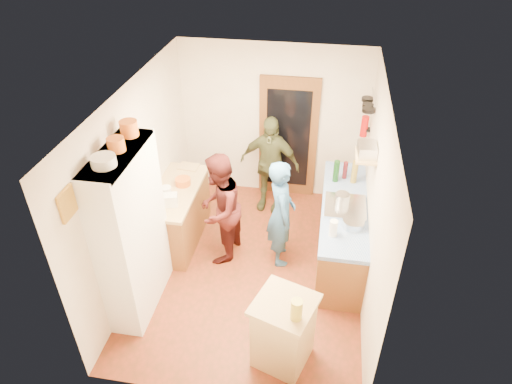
% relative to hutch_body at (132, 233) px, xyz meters
% --- Properties ---
extents(floor, '(3.00, 4.00, 0.02)m').
position_rel_hutch_body_xyz_m(floor, '(1.30, 0.80, -1.11)').
color(floor, maroon).
rests_on(floor, ground).
extents(ceiling, '(3.00, 4.00, 0.02)m').
position_rel_hutch_body_xyz_m(ceiling, '(1.30, 0.80, 1.51)').
color(ceiling, silver).
rests_on(ceiling, ground).
extents(wall_back, '(3.00, 0.02, 2.60)m').
position_rel_hutch_body_xyz_m(wall_back, '(1.30, 2.81, 0.20)').
color(wall_back, silver).
rests_on(wall_back, ground).
extents(wall_front, '(3.00, 0.02, 2.60)m').
position_rel_hutch_body_xyz_m(wall_front, '(1.30, -1.21, 0.20)').
color(wall_front, silver).
rests_on(wall_front, ground).
extents(wall_left, '(0.02, 4.00, 2.60)m').
position_rel_hutch_body_xyz_m(wall_left, '(-0.21, 0.80, 0.20)').
color(wall_left, silver).
rests_on(wall_left, ground).
extents(wall_right, '(0.02, 4.00, 2.60)m').
position_rel_hutch_body_xyz_m(wall_right, '(2.81, 0.80, 0.20)').
color(wall_right, silver).
rests_on(wall_right, ground).
extents(door_frame, '(0.95, 0.06, 2.10)m').
position_rel_hutch_body_xyz_m(door_frame, '(1.55, 2.77, -0.05)').
color(door_frame, brown).
rests_on(door_frame, ground).
extents(door_glass, '(0.70, 0.02, 1.70)m').
position_rel_hutch_body_xyz_m(door_glass, '(1.55, 2.74, -0.05)').
color(door_glass, black).
rests_on(door_glass, door_frame).
extents(hutch_body, '(0.40, 1.20, 2.20)m').
position_rel_hutch_body_xyz_m(hutch_body, '(0.00, 0.00, 0.00)').
color(hutch_body, white).
rests_on(hutch_body, ground).
extents(hutch_top_shelf, '(0.40, 1.14, 0.04)m').
position_rel_hutch_body_xyz_m(hutch_top_shelf, '(0.00, 0.00, 1.08)').
color(hutch_top_shelf, white).
rests_on(hutch_top_shelf, hutch_body).
extents(plate_stack, '(0.25, 0.25, 0.11)m').
position_rel_hutch_body_xyz_m(plate_stack, '(0.00, -0.27, 1.15)').
color(plate_stack, white).
rests_on(plate_stack, hutch_top_shelf).
extents(orange_pot_a, '(0.18, 0.18, 0.15)m').
position_rel_hutch_body_xyz_m(orange_pot_a, '(0.00, 0.04, 1.17)').
color(orange_pot_a, orange).
rests_on(orange_pot_a, hutch_top_shelf).
extents(orange_pot_b, '(0.20, 0.20, 0.18)m').
position_rel_hutch_body_xyz_m(orange_pot_b, '(0.00, 0.38, 1.19)').
color(orange_pot_b, orange).
rests_on(orange_pot_b, hutch_top_shelf).
extents(left_counter_base, '(0.60, 1.40, 0.85)m').
position_rel_hutch_body_xyz_m(left_counter_base, '(0.10, 1.25, -0.68)').
color(left_counter_base, brown).
rests_on(left_counter_base, ground).
extents(left_counter_top, '(0.64, 1.44, 0.05)m').
position_rel_hutch_body_xyz_m(left_counter_top, '(0.10, 1.25, -0.23)').
color(left_counter_top, tan).
rests_on(left_counter_top, left_counter_base).
extents(toaster, '(0.25, 0.20, 0.17)m').
position_rel_hutch_body_xyz_m(toaster, '(0.15, 0.88, -0.12)').
color(toaster, white).
rests_on(toaster, left_counter_top).
extents(kettle, '(0.18, 0.18, 0.17)m').
position_rel_hutch_body_xyz_m(kettle, '(0.05, 1.05, -0.12)').
color(kettle, white).
rests_on(kettle, left_counter_top).
extents(orange_bowl, '(0.28, 0.28, 0.10)m').
position_rel_hutch_body_xyz_m(orange_bowl, '(0.18, 1.39, -0.15)').
color(orange_bowl, orange).
rests_on(orange_bowl, left_counter_top).
extents(chopping_board, '(0.31, 0.24, 0.02)m').
position_rel_hutch_body_xyz_m(chopping_board, '(0.12, 1.87, -0.19)').
color(chopping_board, tan).
rests_on(chopping_board, left_counter_top).
extents(right_counter_base, '(0.60, 2.20, 0.84)m').
position_rel_hutch_body_xyz_m(right_counter_base, '(2.50, 1.30, -0.68)').
color(right_counter_base, brown).
rests_on(right_counter_base, ground).
extents(right_counter_top, '(0.62, 2.22, 0.06)m').
position_rel_hutch_body_xyz_m(right_counter_top, '(2.50, 1.30, -0.23)').
color(right_counter_top, '#0C46B9').
rests_on(right_counter_top, right_counter_base).
extents(hob, '(0.55, 0.58, 0.04)m').
position_rel_hutch_body_xyz_m(hob, '(2.50, 1.22, -0.18)').
color(hob, silver).
rests_on(hob, right_counter_top).
extents(pot_on_hob, '(0.20, 0.20, 0.13)m').
position_rel_hutch_body_xyz_m(pot_on_hob, '(2.45, 1.29, -0.10)').
color(pot_on_hob, silver).
rests_on(pot_on_hob, hob).
extents(bottle_a, '(0.10, 0.10, 0.34)m').
position_rel_hutch_body_xyz_m(bottle_a, '(2.35, 1.86, -0.03)').
color(bottle_a, '#143F14').
rests_on(bottle_a, right_counter_top).
extents(bottle_b, '(0.08, 0.08, 0.27)m').
position_rel_hutch_body_xyz_m(bottle_b, '(2.48, 1.96, -0.07)').
color(bottle_b, '#591419').
rests_on(bottle_b, right_counter_top).
extents(bottle_c, '(0.09, 0.09, 0.35)m').
position_rel_hutch_body_xyz_m(bottle_c, '(2.61, 1.87, -0.03)').
color(bottle_c, olive).
rests_on(bottle_c, right_counter_top).
extents(paper_towel, '(0.13, 0.13, 0.22)m').
position_rel_hutch_body_xyz_m(paper_towel, '(2.35, 0.61, -0.09)').
color(paper_towel, white).
rests_on(paper_towel, right_counter_top).
extents(mixing_bowl, '(0.30, 0.30, 0.11)m').
position_rel_hutch_body_xyz_m(mixing_bowl, '(2.60, 0.82, -0.15)').
color(mixing_bowl, silver).
rests_on(mixing_bowl, right_counter_top).
extents(island_base, '(0.70, 0.70, 0.86)m').
position_rel_hutch_body_xyz_m(island_base, '(1.89, -0.60, -0.67)').
color(island_base, tan).
rests_on(island_base, ground).
extents(island_top, '(0.79, 0.79, 0.05)m').
position_rel_hutch_body_xyz_m(island_top, '(1.89, -0.60, -0.22)').
color(island_top, tan).
rests_on(island_top, island_base).
extents(cutting_board, '(0.42, 0.38, 0.02)m').
position_rel_hutch_body_xyz_m(cutting_board, '(1.86, -0.53, -0.21)').
color(cutting_board, white).
rests_on(cutting_board, island_top).
extents(oil_jar, '(0.15, 0.15, 0.24)m').
position_rel_hutch_body_xyz_m(oil_jar, '(2.02, -0.77, -0.07)').
color(oil_jar, '#AD9E2D').
rests_on(oil_jar, island_top).
extents(pan_rail, '(0.02, 0.65, 0.02)m').
position_rel_hutch_body_xyz_m(pan_rail, '(2.76, 2.33, 0.95)').
color(pan_rail, silver).
rests_on(pan_rail, wall_right).
extents(pan_hang_a, '(0.18, 0.18, 0.05)m').
position_rel_hutch_body_xyz_m(pan_hang_a, '(2.70, 2.15, 0.82)').
color(pan_hang_a, black).
rests_on(pan_hang_a, pan_rail).
extents(pan_hang_b, '(0.16, 0.16, 0.05)m').
position_rel_hutch_body_xyz_m(pan_hang_b, '(2.70, 2.35, 0.80)').
color(pan_hang_b, black).
rests_on(pan_hang_b, pan_rail).
extents(pan_hang_c, '(0.17, 0.17, 0.05)m').
position_rel_hutch_body_xyz_m(pan_hang_c, '(2.70, 2.55, 0.81)').
color(pan_hang_c, black).
rests_on(pan_hang_c, pan_rail).
extents(wall_shelf, '(0.26, 0.42, 0.03)m').
position_rel_hutch_body_xyz_m(wall_shelf, '(2.67, 1.25, 0.60)').
color(wall_shelf, tan).
rests_on(wall_shelf, wall_right).
extents(radio, '(0.24, 0.32, 0.15)m').
position_rel_hutch_body_xyz_m(radio, '(2.67, 1.25, 0.69)').
color(radio, silver).
rests_on(radio, wall_shelf).
extents(ext_bracket, '(0.06, 0.10, 0.04)m').
position_rel_hutch_body_xyz_m(ext_bracket, '(2.77, 2.50, 0.35)').
color(ext_bracket, black).
rests_on(ext_bracket, wall_right).
extents(fire_extinguisher, '(0.11, 0.11, 0.32)m').
position_rel_hutch_body_xyz_m(fire_extinguisher, '(2.71, 2.50, 0.40)').
color(fire_extinguisher, red).
rests_on(fire_extinguisher, wall_right).
extents(picture_frame, '(0.03, 0.25, 0.30)m').
position_rel_hutch_body_xyz_m(picture_frame, '(-0.18, -0.75, 0.95)').
color(picture_frame, gold).
rests_on(picture_frame, wall_left).
extents(person_hob, '(0.52, 0.66, 1.61)m').
position_rel_hutch_body_xyz_m(person_hob, '(1.69, 1.06, -0.30)').
color(person_hob, '#2F5B8E').
rests_on(person_hob, ground).
extents(person_left, '(0.72, 0.87, 1.65)m').
position_rel_hutch_body_xyz_m(person_left, '(0.84, 1.03, -0.27)').
color(person_left, '#421514').
rests_on(person_left, ground).
extents(person_back, '(1.01, 0.52, 1.64)m').
position_rel_hutch_body_xyz_m(person_back, '(1.33, 2.29, -0.28)').
color(person_back, '#3C4025').
rests_on(person_back, ground).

